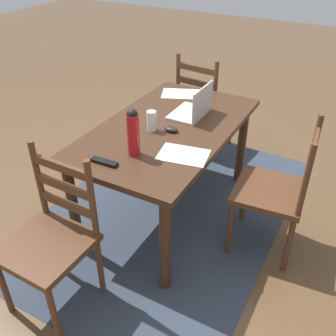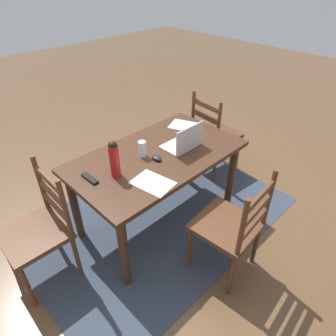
{
  "view_description": "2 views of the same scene",
  "coord_description": "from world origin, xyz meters",
  "views": [
    {
      "loc": [
        2.05,
        1.12,
        1.94
      ],
      "look_at": [
        0.14,
        0.08,
        0.5
      ],
      "focal_mm": 40.73,
      "sensor_mm": 36.0,
      "label": 1
    },
    {
      "loc": [
        1.41,
        1.56,
        2.09
      ],
      "look_at": [
        -0.0,
        0.13,
        0.66
      ],
      "focal_mm": 31.87,
      "sensor_mm": 36.0,
      "label": 2
    }
  ],
  "objects": [
    {
      "name": "water_bottle",
      "position": [
        0.42,
        0.0,
        0.89
      ],
      "size": [
        0.07,
        0.07,
        0.3
      ],
      "color": "red",
      "rests_on": "dining_table"
    },
    {
      "name": "chair_right_near",
      "position": [
        1.03,
        -0.17,
        0.46
      ],
      "size": [
        0.45,
        0.45,
        0.95
      ],
      "color": "#56331E",
      "rests_on": "ground"
    },
    {
      "name": "chair_far_head",
      "position": [
        -0.0,
        0.79,
        0.46
      ],
      "size": [
        0.47,
        0.47,
        0.95
      ],
      "color": "#56331E",
      "rests_on": "ground"
    },
    {
      "name": "dining_table",
      "position": [
        0.0,
        0.0,
        0.64
      ],
      "size": [
        1.47,
        0.84,
        0.74
      ],
      "color": "#422819",
      "rests_on": "ground"
    },
    {
      "name": "drinking_glass",
      "position": [
        0.1,
        -0.07,
        0.81
      ],
      "size": [
        0.07,
        0.07,
        0.14
      ],
      "primitive_type": "cylinder",
      "color": "silver",
      "rests_on": "dining_table"
    },
    {
      "name": "area_rug",
      "position": [
        0.0,
        0.0,
        0.0
      ],
      "size": [
        2.45,
        1.67,
        0.01
      ],
      "primitive_type": "cube",
      "color": "#333D4C",
      "rests_on": "ground"
    },
    {
      "name": "tv_remote",
      "position": [
        0.59,
        -0.1,
        0.75
      ],
      "size": [
        0.05,
        0.17,
        0.02
      ],
      "primitive_type": "cube",
      "rotation": [
        0.0,
        0.0,
        0.03
      ],
      "color": "black",
      "rests_on": "dining_table"
    },
    {
      "name": "paper_stack_left",
      "position": [
        0.29,
        0.27,
        0.74
      ],
      "size": [
        0.26,
        0.33,
        0.0
      ],
      "primitive_type": "cube",
      "rotation": [
        0.0,
        0.0,
        0.17
      ],
      "color": "white",
      "rests_on": "dining_table"
    },
    {
      "name": "laptop",
      "position": [
        -0.24,
        0.09,
        0.8
      ],
      "size": [
        0.32,
        0.22,
        0.23
      ],
      "color": "silver",
      "rests_on": "dining_table"
    },
    {
      "name": "computer_mouse",
      "position": [
        0.06,
        0.06,
        0.76
      ],
      "size": [
        0.06,
        0.1,
        0.03
      ],
      "primitive_type": "ellipsoid",
      "rotation": [
        0.0,
        0.0,
        0.01
      ],
      "color": "black",
      "rests_on": "dining_table"
    },
    {
      "name": "paper_stack_right",
      "position": [
        -0.55,
        -0.18,
        0.74
      ],
      "size": [
        0.31,
        0.35,
        0.0
      ],
      "primitive_type": "cube",
      "rotation": [
        0.0,
        0.0,
        0.4
      ],
      "color": "white",
      "rests_on": "dining_table"
    },
    {
      "name": "ground_plane",
      "position": [
        0.0,
        0.0,
        0.0
      ],
      "size": [
        14.0,
        14.0,
        0.0
      ],
      "primitive_type": "plane",
      "color": "brown"
    },
    {
      "name": "chair_left_near",
      "position": [
        -1.03,
        -0.17,
        0.46
      ],
      "size": [
        0.48,
        0.48,
        0.95
      ],
      "color": "#56331E",
      "rests_on": "ground"
    }
  ]
}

